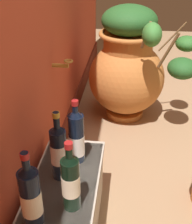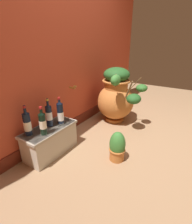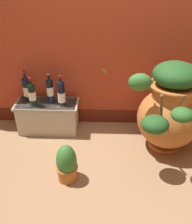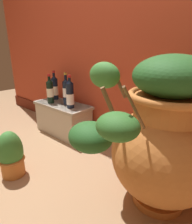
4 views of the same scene
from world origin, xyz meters
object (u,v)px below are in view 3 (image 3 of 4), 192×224
(wine_bottle_back, at_px, (50,90))
(terracotta_urn, at_px, (169,111))
(wine_bottle_left, at_px, (32,94))
(potted_shrub, at_px, (67,164))
(wine_bottle_right, at_px, (26,88))
(wine_bottle_middle, at_px, (61,93))

(wine_bottle_back, bearing_deg, terracotta_urn, -13.57)
(terracotta_urn, relative_size, wine_bottle_left, 2.84)
(terracotta_urn, xyz_separation_m, wine_bottle_back, (-1.22, 0.29, 0.06))
(potted_shrub, bearing_deg, wine_bottle_right, 123.18)
(potted_shrub, bearing_deg, terracotta_urn, 27.35)
(terracotta_urn, relative_size, wine_bottle_back, 2.66)
(terracotta_urn, height_order, wine_bottle_back, terracotta_urn)
(wine_bottle_right, xyz_separation_m, potted_shrub, (0.54, -0.83, -0.33))
(wine_bottle_left, relative_size, potted_shrub, 0.88)
(wine_bottle_left, distance_m, wine_bottle_back, 0.20)
(wine_bottle_left, bearing_deg, terracotta_urn, -8.43)
(wine_bottle_right, height_order, wine_bottle_back, wine_bottle_back)
(potted_shrub, bearing_deg, wine_bottle_back, 109.04)
(wine_bottle_right, bearing_deg, wine_bottle_middle, -14.42)
(wine_bottle_right, relative_size, wine_bottle_back, 0.98)
(terracotta_urn, bearing_deg, wine_bottle_right, 167.16)
(wine_bottle_middle, xyz_separation_m, wine_bottle_back, (-0.13, 0.06, 0.01))
(wine_bottle_back, height_order, potted_shrub, wine_bottle_back)
(terracotta_urn, bearing_deg, wine_bottle_back, 166.43)
(wine_bottle_back, xyz_separation_m, potted_shrub, (0.27, -0.79, -0.33))
(wine_bottle_middle, height_order, wine_bottle_right, wine_bottle_right)
(terracotta_urn, xyz_separation_m, potted_shrub, (-0.95, -0.49, -0.27))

